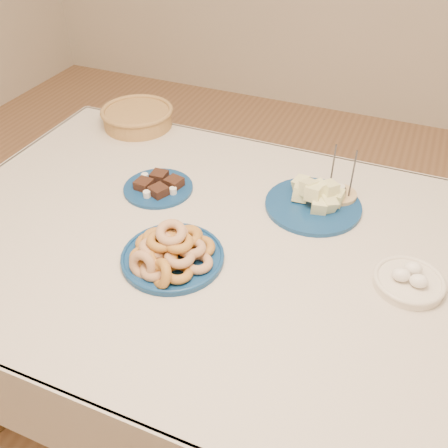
% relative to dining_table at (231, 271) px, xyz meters
% --- Properties ---
extents(ground, '(5.00, 5.00, 0.00)m').
position_rel_dining_table_xyz_m(ground, '(0.00, 0.00, -0.64)').
color(ground, '#916544').
rests_on(ground, ground).
extents(dining_table, '(1.71, 1.11, 0.75)m').
position_rel_dining_table_xyz_m(dining_table, '(0.00, 0.00, 0.00)').
color(dining_table, brown).
rests_on(dining_table, ground).
extents(donut_platter, '(0.33, 0.33, 0.12)m').
position_rel_dining_table_xyz_m(donut_platter, '(-0.11, -0.13, 0.14)').
color(donut_platter, navy).
rests_on(donut_platter, dining_table).
extents(melon_plate, '(0.32, 0.32, 0.10)m').
position_rel_dining_table_xyz_m(melon_plate, '(0.17, 0.24, 0.13)').
color(melon_plate, navy).
rests_on(melon_plate, dining_table).
extents(brownie_plate, '(0.23, 0.23, 0.04)m').
position_rel_dining_table_xyz_m(brownie_plate, '(-0.30, 0.15, 0.12)').
color(brownie_plate, navy).
rests_on(brownie_plate, dining_table).
extents(wicker_basket, '(0.35, 0.35, 0.07)m').
position_rel_dining_table_xyz_m(wicker_basket, '(-0.57, 0.49, 0.14)').
color(wicker_basket, olive).
rests_on(wicker_basket, dining_table).
extents(candle_holder, '(0.12, 0.12, 0.18)m').
position_rel_dining_table_xyz_m(candle_holder, '(0.22, 0.31, 0.12)').
color(candle_holder, tan).
rests_on(candle_holder, dining_table).
extents(egg_bowl, '(0.19, 0.19, 0.06)m').
position_rel_dining_table_xyz_m(egg_bowl, '(0.46, 0.02, 0.12)').
color(egg_bowl, silver).
rests_on(egg_bowl, dining_table).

